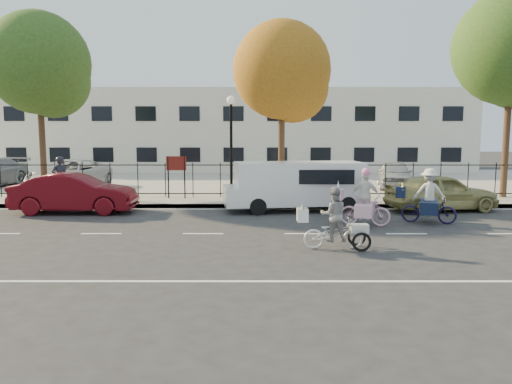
{
  "coord_description": "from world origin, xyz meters",
  "views": [
    {
      "loc": [
        1.57,
        -14.43,
        3.01
      ],
      "look_at": [
        1.56,
        1.2,
        1.1
      ],
      "focal_mm": 35.0,
      "sensor_mm": 36.0,
      "label": 1
    }
  ],
  "objects_px": {
    "red_sedan": "(75,193)",
    "lot_car_b": "(70,174)",
    "lot_car_d": "(395,174)",
    "pedestrian": "(60,178)",
    "unicorn_bike": "(364,204)",
    "zebra_trike": "(334,225)",
    "lot_car_c": "(262,176)",
    "bull_bike": "(428,201)",
    "gold_sedan": "(441,192)",
    "lamppost": "(231,129)",
    "white_van": "(296,184)"
  },
  "relations": [
    {
      "from": "lamppost",
      "to": "red_sedan",
      "type": "distance_m",
      "value": 6.81
    },
    {
      "from": "red_sedan",
      "to": "pedestrian",
      "type": "height_order",
      "value": "pedestrian"
    },
    {
      "from": "lamppost",
      "to": "lot_car_d",
      "type": "xyz_separation_m",
      "value": [
        8.1,
        4.01,
        -2.28
      ]
    },
    {
      "from": "gold_sedan",
      "to": "lot_car_c",
      "type": "xyz_separation_m",
      "value": [
        -6.73,
        5.64,
        0.09
      ]
    },
    {
      "from": "lamppost",
      "to": "lot_car_c",
      "type": "bearing_deg",
      "value": 66.86
    },
    {
      "from": "red_sedan",
      "to": "pedestrian",
      "type": "bearing_deg",
      "value": 30.15
    },
    {
      "from": "red_sedan",
      "to": "pedestrian",
      "type": "distance_m",
      "value": 2.84
    },
    {
      "from": "white_van",
      "to": "pedestrian",
      "type": "distance_m",
      "value": 9.86
    },
    {
      "from": "zebra_trike",
      "to": "lot_car_d",
      "type": "relative_size",
      "value": 0.46
    },
    {
      "from": "bull_bike",
      "to": "pedestrian",
      "type": "height_order",
      "value": "pedestrian"
    },
    {
      "from": "unicorn_bike",
      "to": "zebra_trike",
      "type": "bearing_deg",
      "value": 174.2
    },
    {
      "from": "pedestrian",
      "to": "lot_car_d",
      "type": "xyz_separation_m",
      "value": [
        15.21,
        4.6,
        -0.23
      ]
    },
    {
      "from": "lamppost",
      "to": "lot_car_d",
      "type": "relative_size",
      "value": 1.08
    },
    {
      "from": "unicorn_bike",
      "to": "red_sedan",
      "type": "xyz_separation_m",
      "value": [
        -10.14,
        2.5,
        0.04
      ]
    },
    {
      "from": "zebra_trike",
      "to": "gold_sedan",
      "type": "relative_size",
      "value": 0.44
    },
    {
      "from": "lot_car_d",
      "to": "pedestrian",
      "type": "bearing_deg",
      "value": -151.66
    },
    {
      "from": "lamppost",
      "to": "white_van",
      "type": "height_order",
      "value": "lamppost"
    },
    {
      "from": "lamppost",
      "to": "gold_sedan",
      "type": "distance_m",
      "value": 8.79
    },
    {
      "from": "bull_bike",
      "to": "lot_car_b",
      "type": "relative_size",
      "value": 0.38
    },
    {
      "from": "pedestrian",
      "to": "lot_car_d",
      "type": "distance_m",
      "value": 15.89
    },
    {
      "from": "red_sedan",
      "to": "lot_car_b",
      "type": "distance_m",
      "value": 6.77
    },
    {
      "from": "unicorn_bike",
      "to": "lot_car_b",
      "type": "bearing_deg",
      "value": 74.1
    },
    {
      "from": "lot_car_c",
      "to": "lot_car_d",
      "type": "xyz_separation_m",
      "value": [
        6.76,
        0.88,
        0.03
      ]
    },
    {
      "from": "bull_bike",
      "to": "lot_car_d",
      "type": "height_order",
      "value": "bull_bike"
    },
    {
      "from": "red_sedan",
      "to": "unicorn_bike",
      "type": "bearing_deg",
      "value": -105.13
    },
    {
      "from": "white_van",
      "to": "lot_car_d",
      "type": "xyz_separation_m",
      "value": [
        5.52,
        6.47,
        -0.19
      ]
    },
    {
      "from": "lamppost",
      "to": "unicorn_bike",
      "type": "distance_m",
      "value": 7.51
    },
    {
      "from": "bull_bike",
      "to": "unicorn_bike",
      "type": "bearing_deg",
      "value": 120.07
    },
    {
      "from": "unicorn_bike",
      "to": "gold_sedan",
      "type": "xyz_separation_m",
      "value": [
        3.57,
        2.99,
        0.03
      ]
    },
    {
      "from": "lot_car_b",
      "to": "unicorn_bike",
      "type": "bearing_deg",
      "value": -27.58
    },
    {
      "from": "gold_sedan",
      "to": "lot_car_d",
      "type": "distance_m",
      "value": 6.52
    },
    {
      "from": "lamppost",
      "to": "lot_car_b",
      "type": "xyz_separation_m",
      "value": [
        -8.14,
        3.29,
        -2.23
      ]
    },
    {
      "from": "unicorn_bike",
      "to": "bull_bike",
      "type": "bearing_deg",
      "value": -59.49
    },
    {
      "from": "bull_bike",
      "to": "lot_car_c",
      "type": "distance_m",
      "value": 9.79
    },
    {
      "from": "lamppost",
      "to": "pedestrian",
      "type": "height_order",
      "value": "lamppost"
    },
    {
      "from": "zebra_trike",
      "to": "lot_car_c",
      "type": "distance_m",
      "value": 11.93
    },
    {
      "from": "zebra_trike",
      "to": "lot_car_b",
      "type": "bearing_deg",
      "value": 42.99
    },
    {
      "from": "lamppost",
      "to": "bull_bike",
      "type": "relative_size",
      "value": 2.16
    },
    {
      "from": "zebra_trike",
      "to": "white_van",
      "type": "distance_m",
      "value": 6.24
    },
    {
      "from": "bull_bike",
      "to": "gold_sedan",
      "type": "height_order",
      "value": "bull_bike"
    },
    {
      "from": "lot_car_b",
      "to": "lot_car_c",
      "type": "xyz_separation_m",
      "value": [
        9.48,
        -0.16,
        -0.08
      ]
    },
    {
      "from": "lamppost",
      "to": "pedestrian",
      "type": "distance_m",
      "value": 7.42
    },
    {
      "from": "bull_bike",
      "to": "red_sedan",
      "type": "bearing_deg",
      "value": 99.04
    },
    {
      "from": "zebra_trike",
      "to": "white_van",
      "type": "height_order",
      "value": "white_van"
    },
    {
      "from": "red_sedan",
      "to": "lot_car_d",
      "type": "height_order",
      "value": "lot_car_d"
    },
    {
      "from": "unicorn_bike",
      "to": "lot_car_c",
      "type": "distance_m",
      "value": 9.2
    },
    {
      "from": "gold_sedan",
      "to": "pedestrian",
      "type": "bearing_deg",
      "value": 71.94
    },
    {
      "from": "lot_car_d",
      "to": "zebra_trike",
      "type": "bearing_deg",
      "value": -100.2
    },
    {
      "from": "white_van",
      "to": "lot_car_c",
      "type": "xyz_separation_m",
      "value": [
        -1.24,
        5.59,
        -0.22
      ]
    },
    {
      "from": "red_sedan",
      "to": "lot_car_c",
      "type": "distance_m",
      "value": 9.29
    }
  ]
}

